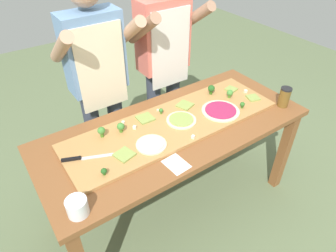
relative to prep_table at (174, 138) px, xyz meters
name	(u,v)px	position (x,y,z in m)	size (l,w,h in m)	color
ground_plane	(173,203)	(0.00, 0.00, -0.70)	(8.00, 8.00, 0.00)	#60704C
prep_table	(174,138)	(0.00, 0.00, 0.00)	(1.83, 0.78, 0.80)	brown
cutting_board	(174,123)	(0.01, 0.02, 0.11)	(1.50, 0.46, 0.02)	#B27F47
chefs_knife	(80,158)	(-0.64, 0.04, 0.13)	(0.28, 0.13, 0.02)	#B7BABF
pizza_whole_beet_magenta	(221,111)	(0.35, -0.06, 0.13)	(0.27, 0.27, 0.02)	beige
pizza_whole_pesto_green	(181,120)	(0.06, 0.01, 0.13)	(0.20, 0.20, 0.02)	beige
pizza_whole_cheese_artichoke	(151,144)	(-0.24, -0.09, 0.13)	(0.19, 0.19, 0.02)	beige
pizza_slice_near_left	(124,155)	(-0.42, -0.08, 0.13)	(0.10, 0.10, 0.01)	#899E4C
pizza_slice_far_left	(145,118)	(-0.13, 0.16, 0.13)	(0.11, 0.11, 0.01)	#899E4C
pizza_slice_near_right	(185,105)	(0.19, 0.14, 0.13)	(0.10, 0.10, 0.01)	#899E4C
pizza_slice_center	(231,89)	(0.62, 0.11, 0.13)	(0.08, 0.08, 0.01)	#899E4C
pizza_slice_far_right	(253,98)	(0.67, -0.07, 0.13)	(0.09, 0.09, 0.01)	#899E4C
broccoli_floret_front_left	(211,89)	(0.45, 0.16, 0.17)	(0.05, 0.05, 0.07)	#2C5915
broccoli_floret_front_mid	(121,127)	(-0.33, 0.13, 0.16)	(0.05, 0.05, 0.07)	#487A23
broccoli_floret_center_left	(101,131)	(-0.45, 0.16, 0.17)	(0.05, 0.05, 0.07)	#487A23
broccoli_floret_front_right	(104,171)	(-0.58, -0.15, 0.15)	(0.03, 0.03, 0.04)	#2C5915
broccoli_floret_back_left	(161,111)	(-0.01, 0.15, 0.15)	(0.03, 0.03, 0.04)	#3F7220
broccoli_floret_back_right	(242,105)	(0.51, -0.11, 0.15)	(0.03, 0.03, 0.05)	#366618
broccoli_floret_back_mid	(230,93)	(0.53, 0.04, 0.16)	(0.05, 0.05, 0.06)	#487A23
cheese_crumble_a	(135,127)	(-0.24, 0.11, 0.13)	(0.02, 0.02, 0.02)	silver
cheese_crumble_b	(193,137)	(0.01, -0.18, 0.13)	(0.02, 0.02, 0.02)	silver
cheese_crumble_c	(158,110)	(-0.01, 0.20, 0.13)	(0.01, 0.01, 0.01)	silver
cheese_crumble_d	(123,122)	(-0.28, 0.20, 0.13)	(0.02, 0.02, 0.02)	silver
cheese_crumble_e	(246,91)	(0.69, 0.02, 0.13)	(0.02, 0.02, 0.02)	silver
flour_cup	(77,208)	(-0.78, -0.30, 0.14)	(0.11, 0.11, 0.09)	white
sauce_jar	(284,97)	(0.80, -0.24, 0.18)	(0.08, 0.08, 0.15)	brown
recipe_note	(176,164)	(-0.20, -0.29, 0.10)	(0.11, 0.15, 0.00)	white
cook_left	(98,76)	(-0.26, 0.59, 0.30)	(0.54, 0.39, 1.67)	#333847
cook_right	(164,57)	(0.31, 0.59, 0.30)	(0.54, 0.39, 1.67)	#333847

